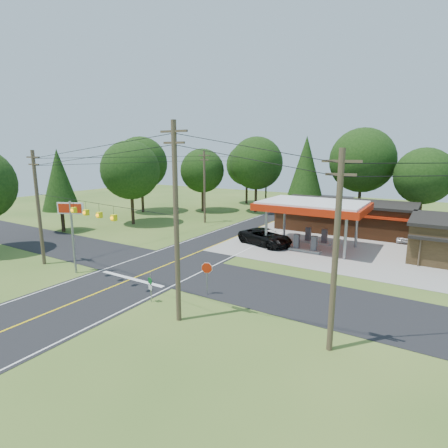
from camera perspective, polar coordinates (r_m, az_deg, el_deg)
The scene contains 18 objects.
ground at distance 31.20m, azimuth -10.01°, elevation -6.86°, with size 120.00×120.00×0.00m, color #3D5F21.
main_highway at distance 31.20m, azimuth -10.01°, elevation -6.85°, with size 8.00×120.00×0.02m, color black.
cross_road at distance 31.20m, azimuth -10.01°, elevation -6.84°, with size 70.00×7.00×0.02m, color black.
lane_center_yellow at distance 31.19m, azimuth -10.01°, elevation -6.82°, with size 0.15×110.00×0.00m, color yellow.
gas_canopy at distance 37.02m, azimuth 14.26°, elevation 2.67°, with size 10.60×7.40×4.88m.
convenience_store at distance 46.68m, azimuth 19.02°, elevation 1.25°, with size 16.40×7.55×3.80m.
utility_pole_near_right at distance 19.80m, azimuth -7.80°, elevation 0.34°, with size 1.80×0.30×11.50m.
utility_pole_near_left at distance 34.24m, azimuth -28.06°, elevation 2.54°, with size 1.80×0.30×10.00m.
utility_pole_far_left at distance 48.94m, azimuth -3.20°, elevation 6.21°, with size 1.80×0.30×10.00m.
utility_pole_right_b at distance 17.51m, azimuth 17.77°, elevation -4.15°, with size 1.80×0.30×10.00m.
utility_pole_north at distance 62.97m, azimuth 6.89°, elevation 6.93°, with size 0.30×0.30×9.50m.
overhead_beacons at distance 26.53m, azimuth -20.76°, elevation 3.10°, with size 17.04×2.04×1.03m.
treeline_backdrop at distance 49.81m, azimuth 9.29°, elevation 8.81°, with size 70.27×51.59×13.30m.
suv_car at distance 37.80m, azimuth 6.75°, elevation -2.14°, with size 6.20×6.20×1.72m, color black.
sedan_car at distance 44.01m, azimuth 27.22°, elevation -1.73°, with size 3.63×3.63×1.24m, color white.
big_stop_sign at distance 30.60m, azimuth -23.64°, elevation 0.42°, with size 2.06×0.99×6.00m.
octagonal_stop_sign at distance 24.38m, azimuth -2.81°, elevation -7.61°, with size 0.78×0.34×2.38m.
route_sign_post at distance 23.89m, azimuth -11.93°, elevation -9.84°, with size 0.39×0.14×1.96m.
Camera 1 is at (19.90, -21.95, 9.79)m, focal length 28.00 mm.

